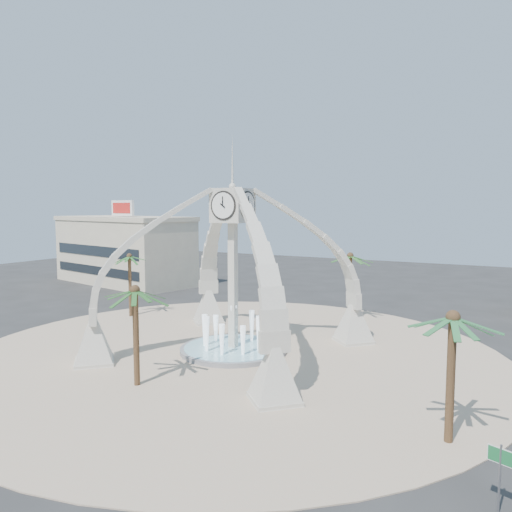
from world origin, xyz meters
The scene contains 10 objects.
ground centered at (0.00, 0.00, 0.00)m, with size 140.00×140.00×0.00m, color #282828.
plaza centered at (0.00, 0.00, 0.03)m, with size 40.00×40.00×0.06m, color tan.
clock_tower centered at (0.00, 0.00, 6.49)m, with size 17.94×17.94×16.30m.
fountain centered at (0.00, 0.00, 0.29)m, with size 8.00×8.00×3.62m.
building_nw centered at (-32.00, 22.00, 4.83)m, with size 23.75×13.73×11.90m.
palm_east centered at (16.36, -7.50, 5.86)m, with size 4.23×4.23×6.73m.
palm_west centered at (-15.52, 5.62, 5.97)m, with size 4.31×4.31×6.74m.
palm_north centered at (4.44, 13.89, 6.26)m, with size 4.42×4.42×7.11m.
palm_south centered at (-1.49, -8.86, 5.85)m, with size 4.93×4.93×6.69m.
street_sign centered at (18.73, -12.45, 1.87)m, with size 0.90×0.37×2.62m.
Camera 1 is at (19.31, -31.32, 10.95)m, focal length 35.00 mm.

